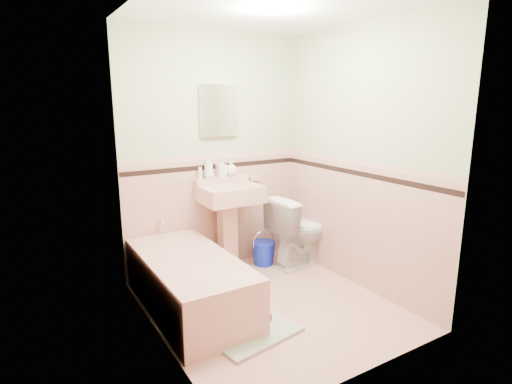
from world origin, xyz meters
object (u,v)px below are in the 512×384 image
soap_bottle_right (231,168)px  bucket (264,253)px  medicine_cabinet (219,111)px  soap_bottle_mid (221,167)px  bathtub (190,285)px  toilet (302,230)px  sink (230,229)px  shoe (263,319)px  soap_bottle_left (209,166)px

soap_bottle_right → bucket: (0.30, -0.19, -0.96)m
medicine_cabinet → soap_bottle_mid: (-0.00, -0.03, -0.59)m
bathtub → toilet: bearing=12.3°
medicine_cabinet → soap_bottle_mid: bearing=-92.4°
sink → shoe: size_ratio=6.64×
medicine_cabinet → shoe: medicine_cabinet is taller
shoe → bathtub: bearing=112.4°
sink → soap_bottle_right: size_ratio=5.66×
sink → bathtub: bearing=-142.1°
soap_bottle_left → soap_bottle_right: size_ratio=1.47×
medicine_cabinet → toilet: 1.58m
bathtub → soap_bottle_right: bearing=41.7°
sink → medicine_cabinet: (0.00, 0.21, 1.23)m
sink → bucket: sink is taller
toilet → medicine_cabinet: bearing=55.2°
soap_bottle_right → bucket: soap_bottle_right is taller
sink → medicine_cabinet: size_ratio=1.79×
bathtub → soap_bottle_right: (0.80, 0.71, 0.87)m
soap_bottle_left → bucket: bearing=-18.9°
shoe → soap_bottle_left: bearing=71.5°
soap_bottle_right → shoe: bearing=-107.2°
soap_bottle_left → soap_bottle_mid: size_ratio=1.24×
medicine_cabinet → soap_bottle_mid: medicine_cabinet is taller
soap_bottle_mid → shoe: soap_bottle_mid is taller
sink → soap_bottle_left: (-0.15, 0.18, 0.66)m
bucket → toilet: bearing=-27.6°
medicine_cabinet → toilet: medicine_cabinet is taller
toilet → shoe: size_ratio=5.55×
soap_bottle_left → soap_bottle_mid: 0.15m
soap_bottle_mid → bathtub: bearing=-133.7°
soap_bottle_mid → shoe: (-0.28, -1.28, -1.06)m
medicine_cabinet → bucket: size_ratio=1.99×
shoe → soap_bottle_right: bearing=60.2°
soap_bottle_right → bucket: size_ratio=0.63×
sink → soap_bottle_right: bearing=57.3°
toilet → sink: bearing=68.3°
soap_bottle_mid → soap_bottle_right: soap_bottle_mid is taller
sink → toilet: sink is taller
bucket → shoe: size_ratio=1.86×
bathtub → soap_bottle_mid: bearing=46.3°
toilet → bucket: bearing=55.6°
sink → soap_bottle_left: size_ratio=3.84×
bathtub → toilet: (1.47, 0.32, 0.17)m
bathtub → medicine_cabinet: medicine_cabinet is taller
medicine_cabinet → soap_bottle_left: size_ratio=2.15×
soap_bottle_right → medicine_cabinet: bearing=165.5°
soap_bottle_left → soap_bottle_right: soap_bottle_left is taller
bathtub → sink: bearing=37.9°
soap_bottle_mid → toilet: 1.14m
bathtub → soap_bottle_left: bearing=53.1°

